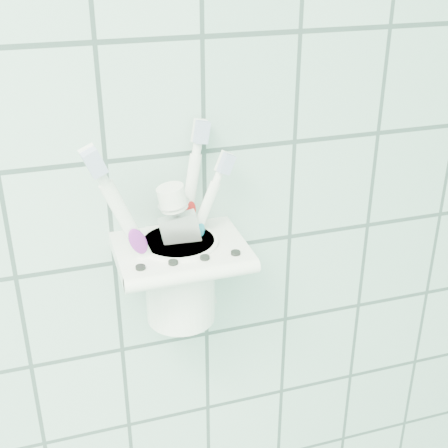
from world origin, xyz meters
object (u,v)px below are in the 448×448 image
object	(u,v)px
holder_bracket	(180,252)
toothbrush_pink	(174,222)
cup	(180,276)
toothbrush_blue	(171,218)
toothpaste_tube	(196,238)
toothbrush_orange	(160,236)

from	to	relation	value
holder_bracket	toothbrush_pink	size ratio (longest dim) A/B	0.61
cup	toothbrush_pink	distance (m)	0.07
toothbrush_blue	toothpaste_tube	bearing A→B (deg)	-45.87
holder_bracket	toothbrush_orange	xyz separation A→B (m)	(-0.02, 0.00, 0.02)
toothbrush_blue	cup	bearing A→B (deg)	-85.25
toothbrush_orange	toothbrush_blue	bearing A→B (deg)	39.39
cup	toothpaste_tube	bearing A→B (deg)	-2.98
holder_bracket	toothpaste_tube	distance (m)	0.02
holder_bracket	toothpaste_tube	xyz separation A→B (m)	(0.02, 0.00, 0.01)
toothbrush_pink	toothbrush_blue	size ratio (longest dim) A/B	1.07
holder_bracket	cup	xyz separation A→B (m)	(-0.00, 0.00, -0.03)
cup	toothbrush_blue	world-z (taller)	toothbrush_blue
toothbrush_pink	toothbrush_orange	xyz separation A→B (m)	(-0.01, 0.01, -0.02)
toothbrush_pink	toothbrush_orange	distance (m)	0.02
toothbrush_orange	holder_bracket	bearing A→B (deg)	-19.01
cup	toothbrush_pink	world-z (taller)	toothbrush_pink
toothpaste_tube	toothbrush_blue	bearing A→B (deg)	145.01
toothbrush_blue	toothbrush_orange	bearing A→B (deg)	-138.17
holder_bracket	toothbrush_pink	xyz separation A→B (m)	(-0.01, -0.00, 0.04)
cup	toothbrush_orange	size ratio (longest dim) A/B	0.52
holder_bracket	toothbrush_orange	distance (m)	0.03
toothbrush_blue	toothpaste_tube	distance (m)	0.03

